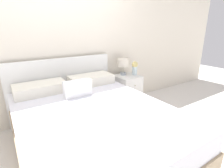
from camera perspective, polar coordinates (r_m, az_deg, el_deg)
name	(u,v)px	position (r m, az deg, el deg)	size (l,w,h in m)	color
ground_plane	(66,115)	(3.15, -14.91, -9.89)	(12.00, 12.00, 0.00)	silver
wall_back	(57,37)	(2.87, -17.52, 14.40)	(8.00, 0.06, 2.60)	silver
bed	(91,126)	(2.19, -6.79, -13.46)	(1.65, 2.13, 0.99)	tan
nightstand	(127,91)	(3.33, 4.92, -2.19)	(0.41, 0.46, 0.59)	white
table_lamp	(123,63)	(3.23, 3.69, 6.71)	(0.21, 0.21, 0.30)	#A8B2BC
flower_vase	(135,68)	(3.28, 7.45, 5.35)	(0.11, 0.11, 0.25)	silver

